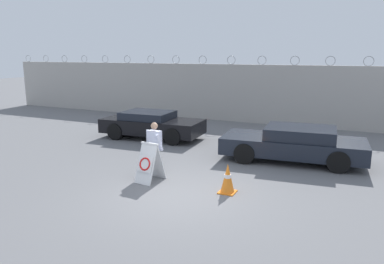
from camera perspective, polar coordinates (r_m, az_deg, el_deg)
ground_plane at (r=9.98m, az=-1.99°, el=-9.67°), size 90.00×90.00×0.00m
perimeter_wall at (r=19.97m, az=12.75°, el=5.53°), size 36.00×0.30×3.55m
barricade_sign at (r=10.94m, az=-6.53°, el=-4.62°), size 0.66×0.88×1.15m
security_guard at (r=11.44m, az=-5.72°, el=-2.18°), size 0.60×0.41×1.63m
traffic_cone_near at (r=10.09m, az=5.45°, el=-7.05°), size 0.44×0.44×0.81m
parked_car_front_coupe at (r=16.48m, az=-6.16°, el=1.18°), size 4.49×2.14×1.18m
parked_car_rear_sedan at (r=13.35m, az=15.29°, el=-1.69°), size 4.94×2.37×1.21m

